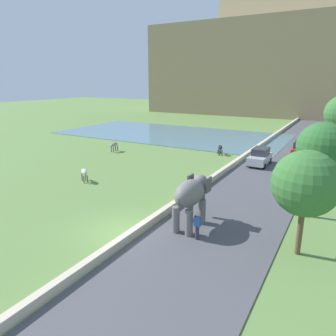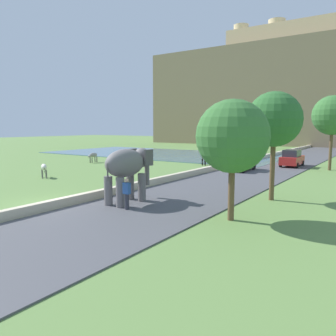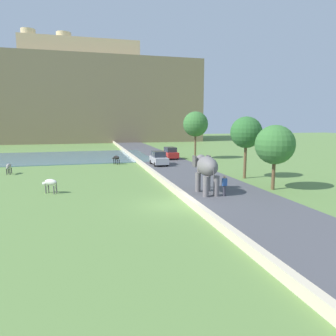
{
  "view_description": "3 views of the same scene",
  "coord_description": "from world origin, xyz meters",
  "px_view_note": "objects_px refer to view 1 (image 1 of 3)",
  "views": [
    {
      "loc": [
        10.74,
        -12.92,
        8.49
      ],
      "look_at": [
        -1.27,
        7.99,
        1.69
      ],
      "focal_mm": 33.37,
      "sensor_mm": 36.0,
      "label": 1
    },
    {
      "loc": [
        15.32,
        -11.29,
        4.17
      ],
      "look_at": [
        2.43,
        7.94,
        1.33
      ],
      "focal_mm": 36.18,
      "sensor_mm": 36.0,
      "label": 2
    },
    {
      "loc": [
        -5.45,
        -19.45,
        5.66
      ],
      "look_at": [
        1.04,
        5.12,
        1.77
      ],
      "focal_mm": 32.8,
      "sensor_mm": 36.0,
      "label": 3
    }
  ],
  "objects_px": {
    "cow_grey": "(114,145)",
    "cow_white": "(84,172)",
    "car_red": "(301,149)",
    "cow_black": "(220,148)",
    "elephant": "(191,195)",
    "car_silver": "(260,157)",
    "person_beside_elephant": "(197,226)"
  },
  "relations": [
    {
      "from": "elephant",
      "to": "cow_black",
      "type": "height_order",
      "value": "elephant"
    },
    {
      "from": "cow_white",
      "to": "cow_grey",
      "type": "bearing_deg",
      "value": 116.77
    },
    {
      "from": "cow_grey",
      "to": "cow_white",
      "type": "bearing_deg",
      "value": -63.23
    },
    {
      "from": "car_silver",
      "to": "cow_grey",
      "type": "xyz_separation_m",
      "value": [
        -17.13,
        -2.48,
        -0.06
      ]
    },
    {
      "from": "elephant",
      "to": "cow_black",
      "type": "distance_m",
      "value": 19.45
    },
    {
      "from": "car_silver",
      "to": "cow_white",
      "type": "height_order",
      "value": "car_silver"
    },
    {
      "from": "car_silver",
      "to": "cow_black",
      "type": "xyz_separation_m",
      "value": [
        -5.23,
        2.39,
        -0.06
      ]
    },
    {
      "from": "person_beside_elephant",
      "to": "car_silver",
      "type": "distance_m",
      "value": 17.6
    },
    {
      "from": "cow_grey",
      "to": "cow_white",
      "type": "relative_size",
      "value": 1.04
    },
    {
      "from": "car_red",
      "to": "cow_white",
      "type": "xyz_separation_m",
      "value": [
        -14.96,
        -19.04,
        -0.06
      ]
    },
    {
      "from": "elephant",
      "to": "cow_black",
      "type": "xyz_separation_m",
      "value": [
        -5.24,
        18.69,
        -1.2
      ]
    },
    {
      "from": "elephant",
      "to": "car_red",
      "type": "xyz_separation_m",
      "value": [
        3.15,
        22.33,
        -1.14
      ]
    },
    {
      "from": "car_red",
      "to": "cow_black",
      "type": "relative_size",
      "value": 2.96
    },
    {
      "from": "cow_grey",
      "to": "car_red",
      "type": "bearing_deg",
      "value": 22.77
    },
    {
      "from": "car_silver",
      "to": "cow_grey",
      "type": "relative_size",
      "value": 2.87
    },
    {
      "from": "cow_black",
      "to": "person_beside_elephant",
      "type": "bearing_deg",
      "value": -72.67
    },
    {
      "from": "elephant",
      "to": "cow_grey",
      "type": "relative_size",
      "value": 2.49
    },
    {
      "from": "elephant",
      "to": "cow_grey",
      "type": "distance_m",
      "value": 22.04
    },
    {
      "from": "car_red",
      "to": "cow_white",
      "type": "bearing_deg",
      "value": -128.15
    },
    {
      "from": "cow_black",
      "to": "cow_white",
      "type": "bearing_deg",
      "value": -113.12
    },
    {
      "from": "person_beside_elephant",
      "to": "car_silver",
      "type": "height_order",
      "value": "car_silver"
    },
    {
      "from": "car_silver",
      "to": "cow_black",
      "type": "relative_size",
      "value": 2.95
    },
    {
      "from": "car_red",
      "to": "person_beside_elephant",
      "type": "bearing_deg",
      "value": -95.23
    },
    {
      "from": "person_beside_elephant",
      "to": "car_silver",
      "type": "bearing_deg",
      "value": 93.23
    },
    {
      "from": "cow_white",
      "to": "cow_black",
      "type": "bearing_deg",
      "value": 66.88
    },
    {
      "from": "elephant",
      "to": "car_silver",
      "type": "relative_size",
      "value": 0.87
    },
    {
      "from": "cow_black",
      "to": "cow_grey",
      "type": "xyz_separation_m",
      "value": [
        -11.89,
        -4.87,
        0.0
      ]
    },
    {
      "from": "person_beside_elephant",
      "to": "car_red",
      "type": "height_order",
      "value": "car_red"
    },
    {
      "from": "car_silver",
      "to": "cow_white",
      "type": "xyz_separation_m",
      "value": [
        -11.81,
        -13.01,
        -0.06
      ]
    },
    {
      "from": "car_red",
      "to": "car_silver",
      "type": "relative_size",
      "value": 1.01
    },
    {
      "from": "car_red",
      "to": "car_silver",
      "type": "bearing_deg",
      "value": -117.59
    },
    {
      "from": "elephant",
      "to": "cow_grey",
      "type": "height_order",
      "value": "elephant"
    }
  ]
}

